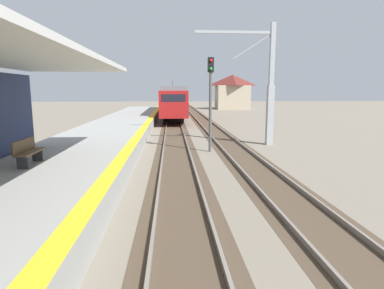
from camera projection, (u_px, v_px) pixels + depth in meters
The scene contains 8 objects.
station_platform at pixel (70, 165), 13.13m from camera, with size 5.00×80.00×0.91m.
track_pair_nearest_platform at pixel (176, 154), 17.41m from camera, with size 2.34×120.00×0.16m.
track_pair_middle at pixel (239, 153), 17.63m from camera, with size 2.34×120.00×0.16m.
approaching_train at pixel (173, 101), 39.90m from camera, with size 2.93×19.60×4.76m.
rail_signal_post at pixel (210, 95), 17.86m from camera, with size 0.32×0.34×5.20m.
catenary_pylon_far_side at pixel (266, 88), 20.18m from camera, with size 5.00×0.40×7.50m.
platform_bench at pixel (28, 151), 11.03m from camera, with size 0.45×1.60×0.88m.
distant_trackside_house at pixel (232, 91), 61.07m from camera, with size 6.60×5.28×6.40m.
Camera 1 is at (1.63, 2.89, 3.40)m, focal length 30.32 mm.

